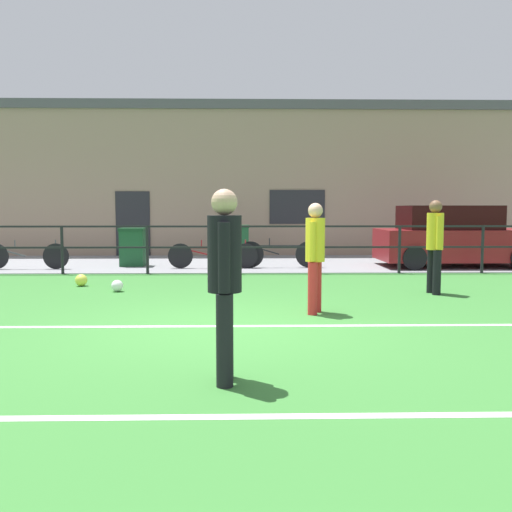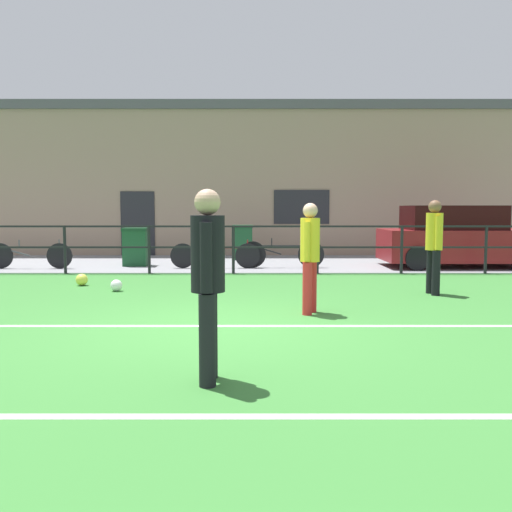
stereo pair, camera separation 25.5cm
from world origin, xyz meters
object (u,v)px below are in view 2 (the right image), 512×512
at_px(player_winger, 437,241).
at_px(bicycle_parked_0, 32,255).
at_px(player_goalkeeper, 210,274).
at_px(soccer_ball_spare, 119,285).
at_px(player_striker, 312,251).
at_px(trash_bin_1, 245,242).
at_px(soccer_ball_match, 84,280).
at_px(bicycle_parked_2, 284,254).
at_px(bicycle_parked_1, 217,255).
at_px(trash_bin_0, 138,247).
at_px(parked_car_red, 460,238).

xyz_separation_m(player_winger, bicycle_parked_0, (-8.98, 4.16, -0.61)).
distance_m(player_goalkeeper, soccer_ball_spare, 5.99).
relative_size(player_striker, trash_bin_1, 1.58).
xyz_separation_m(player_goalkeeper, soccer_ball_match, (-3.09, 6.27, -0.86)).
distance_m(player_winger, bicycle_parked_2, 5.11).
height_order(bicycle_parked_1, bicycle_parked_2, bicycle_parked_2).
bearing_deg(player_striker, bicycle_parked_0, 69.57).
relative_size(player_striker, bicycle_parked_2, 0.74).
distance_m(player_goalkeeper, player_winger, 6.27).
bearing_deg(trash_bin_0, parked_car_red, -1.62).
relative_size(bicycle_parked_1, trash_bin_1, 2.22).
relative_size(bicycle_parked_0, trash_bin_0, 2.13).
xyz_separation_m(parked_car_red, trash_bin_0, (-8.50, 0.24, -0.25)).
height_order(player_goalkeeper, trash_bin_0, player_goalkeeper).
height_order(player_winger, soccer_ball_match, player_winger).
height_order(player_winger, parked_car_red, player_winger).
distance_m(player_goalkeeper, soccer_ball_match, 7.04).
relative_size(soccer_ball_match, parked_car_red, 0.06).
relative_size(player_winger, trash_bin_1, 1.64).
bearing_deg(soccer_ball_spare, trash_bin_0, 97.48).
distance_m(soccer_ball_match, soccer_ball_spare, 1.18).
height_order(soccer_ball_spare, bicycle_parked_1, bicycle_parked_1).
bearing_deg(player_winger, trash_bin_1, 23.66).
bearing_deg(soccer_ball_spare, bicycle_parked_2, 50.64).
relative_size(bicycle_parked_0, bicycle_parked_2, 0.99).
relative_size(soccer_ball_match, bicycle_parked_0, 0.11).
height_order(player_striker, trash_bin_1, player_striker).
relative_size(bicycle_parked_1, trash_bin_0, 2.27).
xyz_separation_m(soccer_ball_match, parked_car_red, (8.80, 3.48, 0.66)).
xyz_separation_m(player_goalkeeper, soccer_ball_spare, (-2.20, 5.50, -0.87)).
xyz_separation_m(player_goalkeeper, bicycle_parked_1, (-0.63, 9.38, -0.62)).
height_order(bicycle_parked_0, bicycle_parked_2, bicycle_parked_2).
height_order(player_winger, bicycle_parked_2, player_winger).
bearing_deg(player_striker, soccer_ball_match, 77.21).
height_order(bicycle_parked_0, trash_bin_0, trash_bin_0).
relative_size(soccer_ball_match, soccer_ball_spare, 1.09).
bearing_deg(bicycle_parked_1, trash_bin_0, 164.27).
bearing_deg(player_goalkeeper, soccer_ball_match, -154.42).
relative_size(player_striker, soccer_ball_spare, 7.41).
xyz_separation_m(player_striker, bicycle_parked_0, (-6.57, 6.01, -0.57)).
distance_m(parked_car_red, bicycle_parked_1, 6.37).
distance_m(parked_car_red, trash_bin_1, 6.05).
relative_size(player_goalkeeper, player_winger, 1.01).
height_order(player_winger, trash_bin_1, player_winger).
bearing_deg(bicycle_parked_0, soccer_ball_spare, -50.22).
xyz_separation_m(player_goalkeeper, player_striker, (1.22, 3.27, -0.05)).
bearing_deg(trash_bin_1, player_striker, -82.04).
bearing_deg(player_striker, bicycle_parked_2, 23.17).
bearing_deg(parked_car_red, player_winger, -114.24).
distance_m(player_winger, soccer_ball_match, 6.87).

